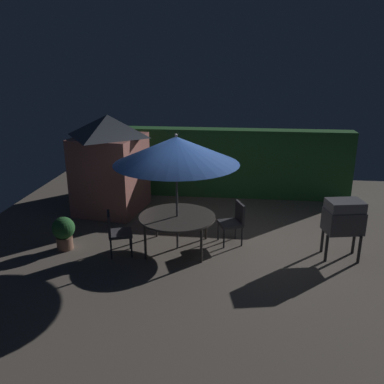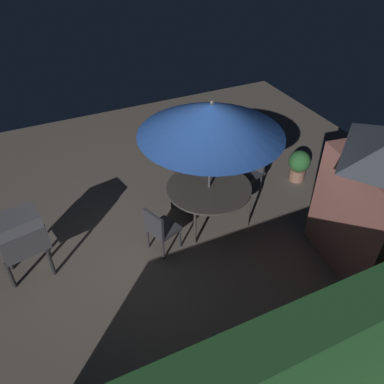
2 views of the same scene
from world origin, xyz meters
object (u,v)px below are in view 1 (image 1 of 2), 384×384
at_px(bbq_grill, 344,218).
at_px(chair_near_shed, 116,231).
at_px(potted_plant_by_shed, 64,231).
at_px(patio_umbrella, 176,150).
at_px(garden_shed, 110,163).
at_px(chair_far_side, 234,220).
at_px(patio_table, 177,218).

bearing_deg(bbq_grill, chair_near_shed, -175.06).
bearing_deg(potted_plant_by_shed, bbq_grill, 2.72).
bearing_deg(patio_umbrella, chair_near_shed, -161.19).
bearing_deg(garden_shed, patio_umbrella, -46.06).
bearing_deg(chair_near_shed, chair_far_side, 19.62).
distance_m(garden_shed, patio_table, 2.99).
bearing_deg(garden_shed, chair_far_side, -27.71).
bearing_deg(bbq_grill, potted_plant_by_shed, -177.28).
bearing_deg(potted_plant_by_shed, chair_far_side, 11.60).
distance_m(patio_table, chair_far_side, 1.25).
bearing_deg(chair_far_side, garden_shed, 152.29).
bearing_deg(chair_near_shed, potted_plant_by_shed, 174.10).
height_order(chair_near_shed, chair_far_side, same).
xyz_separation_m(patio_umbrella, chair_far_side, (1.16, 0.43, -1.58)).
height_order(garden_shed, chair_far_side, garden_shed).
xyz_separation_m(patio_umbrella, bbq_grill, (3.28, -0.02, -1.25)).
xyz_separation_m(bbq_grill, potted_plant_by_shed, (-5.62, -0.27, -0.45)).
xyz_separation_m(patio_table, potted_plant_by_shed, (-2.33, -0.28, -0.29)).
height_order(garden_shed, bbq_grill, garden_shed).
height_order(patio_umbrella, potted_plant_by_shed, patio_umbrella).
height_order(patio_table, bbq_grill, bbq_grill).
bearing_deg(patio_table, bbq_grill, -0.30).
bearing_deg(patio_umbrella, patio_table, -170.54).
bearing_deg(garden_shed, potted_plant_by_shed, -97.07).
height_order(patio_umbrella, chair_near_shed, patio_umbrella).
relative_size(patio_table, patio_umbrella, 0.63).
bearing_deg(garden_shed, chair_near_shed, -71.27).
xyz_separation_m(patio_table, chair_near_shed, (-1.18, -0.40, -0.16)).
bearing_deg(bbq_grill, garden_shed, 158.17).
relative_size(patio_umbrella, chair_far_side, 2.76).
bearing_deg(garden_shed, patio_table, -46.06).
xyz_separation_m(patio_umbrella, potted_plant_by_shed, (-2.33, -0.28, -1.71)).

